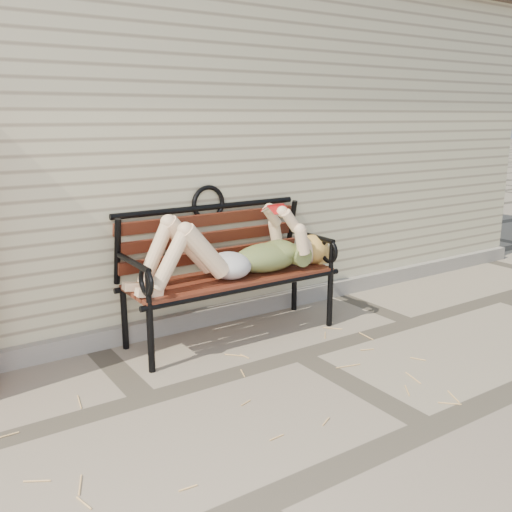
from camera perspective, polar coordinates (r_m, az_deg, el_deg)
ground at (r=4.42m, az=4.38°, el=-9.83°), size 80.00×80.00×0.00m
house_wall at (r=6.67m, az=-11.74°, el=11.25°), size 8.00×4.00×3.00m
foundation_strip at (r=5.13m, az=-2.30°, el=-5.46°), size 8.00×0.10×0.15m
garden_bench at (r=4.64m, az=-3.17°, el=0.25°), size 1.87×0.75×1.21m
reading_woman at (r=4.52m, az=-2.05°, el=0.40°), size 1.77×0.40×0.56m
straw_scatter at (r=3.61m, az=-4.61°, el=-15.45°), size 2.70×1.78×0.01m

